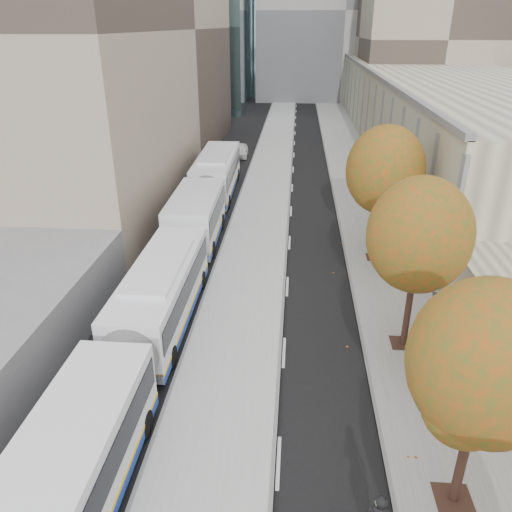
# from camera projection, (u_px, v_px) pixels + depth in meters

# --- Properties ---
(bus_platform) EXTENTS (4.25, 150.00, 0.15)m
(bus_platform) POSITION_uv_depth(u_px,v_px,m) (266.00, 190.00, 42.51)
(bus_platform) COLOR #AEAEAE
(bus_platform) RESTS_ON ground
(sidewalk) EXTENTS (4.75, 150.00, 0.08)m
(sidewalk) POSITION_uv_depth(u_px,v_px,m) (361.00, 193.00, 41.94)
(sidewalk) COLOR gray
(sidewalk) RESTS_ON ground
(building_tan) EXTENTS (18.00, 92.00, 8.00)m
(building_tan) POSITION_uv_depth(u_px,v_px,m) (427.00, 99.00, 65.64)
(building_tan) COLOR gray
(building_tan) RESTS_ON ground
(building_midrise) EXTENTS (24.00, 46.00, 25.00)m
(building_midrise) POSITION_uv_depth(u_px,v_px,m) (61.00, 29.00, 44.04)
(building_midrise) COLOR gray
(building_midrise) RESTS_ON ground
(building_far_block) EXTENTS (30.00, 18.00, 30.00)m
(building_far_block) POSITION_uv_depth(u_px,v_px,m) (342.00, 11.00, 90.59)
(building_far_block) COLOR #9A948E
(building_far_block) RESTS_ON ground
(bus_shelter) EXTENTS (1.90, 4.40, 2.53)m
(bus_shelter) POSITION_uv_depth(u_px,v_px,m) (475.00, 331.00, 19.20)
(bus_shelter) COLOR #383A3F
(bus_shelter) RESTS_ON sidewalk
(tree_b) EXTENTS (4.00, 4.00, 6.97)m
(tree_b) POSITION_uv_depth(u_px,v_px,m) (485.00, 363.00, 12.77)
(tree_b) COLOR black
(tree_b) RESTS_ON sidewalk
(tree_c) EXTENTS (4.20, 4.20, 7.28)m
(tree_c) POSITION_uv_depth(u_px,v_px,m) (419.00, 236.00, 19.91)
(tree_c) COLOR black
(tree_c) RESTS_ON sidewalk
(tree_d) EXTENTS (4.40, 4.40, 7.60)m
(tree_d) POSITION_uv_depth(u_px,v_px,m) (385.00, 170.00, 27.94)
(tree_d) COLOR black
(tree_d) RESTS_ON sidewalk
(bus_near) EXTENTS (2.61, 17.61, 2.93)m
(bus_near) POSITION_uv_depth(u_px,v_px,m) (137.00, 342.00, 19.57)
(bus_near) COLOR white
(bus_near) RESTS_ON ground
(bus_far) EXTENTS (3.28, 19.49, 3.24)m
(bus_far) POSITION_uv_depth(u_px,v_px,m) (209.00, 189.00, 37.16)
(bus_far) COLOR white
(bus_far) RESTS_ON ground
(distant_car) EXTENTS (1.79, 4.11, 1.38)m
(distant_car) POSITION_uv_depth(u_px,v_px,m) (240.00, 150.00, 53.14)
(distant_car) COLOR silver
(distant_car) RESTS_ON ground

